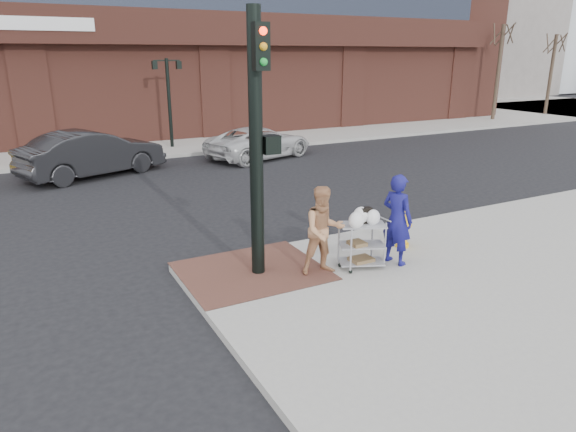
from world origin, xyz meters
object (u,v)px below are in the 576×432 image
traffic_signal_pole (258,139)px  minivan_white (260,143)px  pedestrian_tan (324,231)px  utility_cart (362,241)px  fire_hydrant (403,227)px  lamp_post (169,93)px  woman_blue (397,219)px  sedan_dark (92,153)px

traffic_signal_pole → minivan_white: traffic_signal_pole is taller
traffic_signal_pole → pedestrian_tan: size_ratio=2.82×
pedestrian_tan → minivan_white: pedestrian_tan is taller
pedestrian_tan → utility_cart: pedestrian_tan is taller
pedestrian_tan → fire_hydrant: 2.42m
traffic_signal_pole → minivan_white: 12.79m
lamp_post → traffic_signal_pole: 15.43m
pedestrian_tan → fire_hydrant: bearing=18.8°
woman_blue → minivan_white: (2.57, 12.30, -0.42)m
fire_hydrant → utility_cart: bearing=-161.3°
woman_blue → sedan_dark: woman_blue is taller
utility_cart → traffic_signal_pole: bearing=160.2°
traffic_signal_pole → sedan_dark: traffic_signal_pole is taller
sedan_dark → lamp_post: bearing=-65.6°
woman_blue → minivan_white: bearing=-27.6°
woman_blue → minivan_white: woman_blue is taller
lamp_post → sedan_dark: 6.01m
lamp_post → fire_hydrant: 15.59m
woman_blue → sedan_dark: 12.78m
lamp_post → sedan_dark: bearing=-135.1°
fire_hydrant → lamp_post: bearing=93.6°
sedan_dark → fire_hydrant: bearing=-176.5°
lamp_post → fire_hydrant: lamp_post is taller
woman_blue → pedestrian_tan: bearing=64.9°
sedan_dark → utility_cart: size_ratio=4.16×
traffic_signal_pole → woman_blue: bearing=-17.6°
pedestrian_tan → minivan_white: (4.17, 12.04, -0.36)m
traffic_signal_pole → sedan_dark: bearing=98.1°
lamp_post → woman_blue: (0.23, -16.09, -1.52)m
pedestrian_tan → sedan_dark: size_ratio=0.34×
woman_blue → fire_hydrant: 1.11m
lamp_post → pedestrian_tan: 15.96m
traffic_signal_pole → pedestrian_tan: 2.19m
sedan_dark → minivan_white: (6.87, 0.27, -0.18)m
woman_blue → fire_hydrant: size_ratio=2.07×
pedestrian_tan → utility_cart: 0.92m
lamp_post → sedan_dark: size_ratio=0.77×
utility_cart → fire_hydrant: utility_cart is taller
minivan_white → fire_hydrant: (-1.82, -11.65, -0.06)m
lamp_post → traffic_signal_pole: traffic_signal_pole is taller
utility_cart → fire_hydrant: size_ratio=1.36×
pedestrian_tan → utility_cart: (0.85, -0.11, -0.32)m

